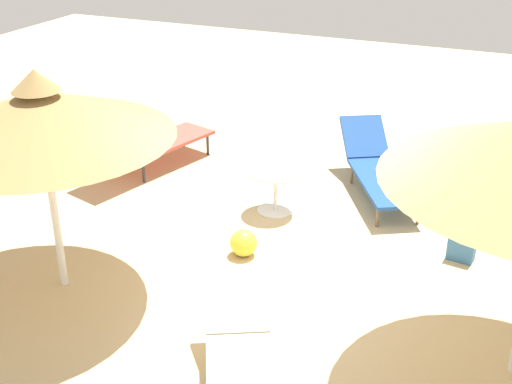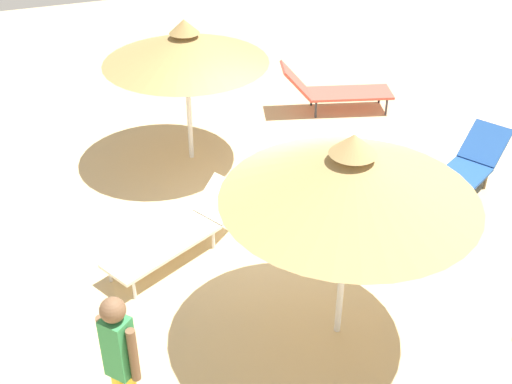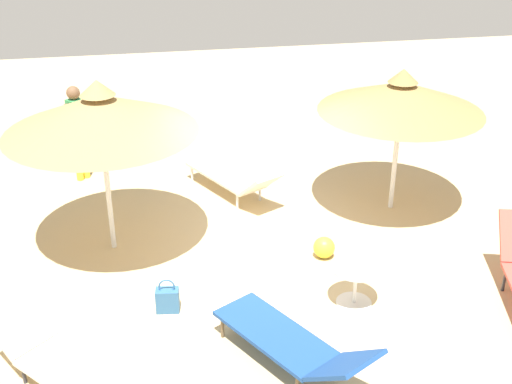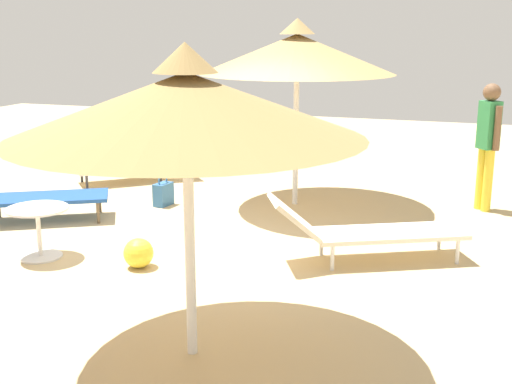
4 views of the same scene
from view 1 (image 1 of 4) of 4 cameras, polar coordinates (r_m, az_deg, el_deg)
ground at (r=7.40m, az=2.88°, el=-8.58°), size 24.00×24.00×0.10m
parasol_umbrella_near_left at (r=6.88m, az=-18.13°, el=6.40°), size 2.67×2.67×2.44m
lounge_chair_far_left at (r=10.17m, az=-9.30°, el=4.23°), size 1.23×2.26×0.96m
lounge_chair_near_right at (r=9.48m, az=10.42°, el=2.11°), size 1.66×2.24×0.80m
lounge_chair_back at (r=5.73m, az=-1.28°, el=-15.22°), size 1.52×2.20×0.76m
handbag at (r=8.14m, az=17.31°, el=-4.49°), size 0.33×0.21×0.49m
side_table_round at (r=8.78m, az=1.68°, el=0.71°), size 0.69×0.69×0.59m
beach_ball at (r=7.88m, az=-1.08°, el=-4.41°), size 0.33×0.33×0.33m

